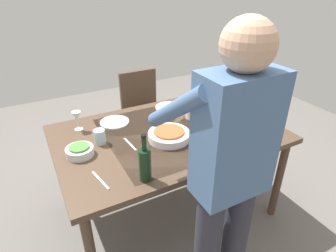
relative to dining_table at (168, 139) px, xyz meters
The scene contains 17 objects.
ground_plane 0.70m from the dining_table, ahead, with size 6.00×6.00×0.00m, color #66605B.
dining_table is the anchor object (origin of this frame).
chair_near 0.95m from the dining_table, 101.17° to the right, with size 0.40×0.40×0.91m.
person_server 0.85m from the dining_table, 83.14° to the left, with size 0.42×0.61×1.69m.
wine_bottle 0.59m from the dining_table, 48.83° to the left, with size 0.07×0.07×0.30m.
wine_glass_left 0.74m from the dining_table, 145.51° to the right, with size 0.07×0.07×0.15m.
wine_glass_right 0.70m from the dining_table, 30.73° to the right, with size 0.07×0.07×0.15m.
water_cup_near_left 0.53m from the dining_table, 155.55° to the left, with size 0.08×0.08×0.11m, color silver.
water_cup_near_right 0.31m from the dining_table, 156.50° to the right, with size 0.08×0.08×0.10m, color silver.
water_cup_far_left 0.51m from the dining_table, ahead, with size 0.08×0.08×0.10m, color silver.
water_cup_far_right 0.44m from the dining_table, behind, with size 0.07×0.07×0.10m, color silver.
serving_bowl_pasta 0.14m from the dining_table, 66.13° to the left, with size 0.30×0.30×0.07m.
side_bowl_salad 0.66m from the dining_table, ahead, with size 0.18×0.18×0.07m.
dinner_plate_near 0.45m from the dining_table, 46.77° to the right, with size 0.23×0.23×0.01m, color silver.
dinner_plate_far 0.43m from the dining_table, 118.48° to the right, with size 0.23×0.23×0.01m, color silver.
table_knife 0.69m from the dining_table, 27.40° to the left, with size 0.01×0.20×0.01m, color silver.
table_fork 0.32m from the dining_table, ahead, with size 0.01×0.18×0.01m, color silver.
Camera 1 is at (0.86, 1.63, 1.82)m, focal length 30.30 mm.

